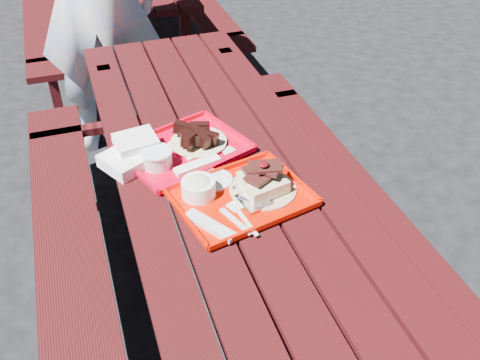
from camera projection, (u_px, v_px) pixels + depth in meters
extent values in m
plane|color=black|center=(229.00, 310.00, 2.32)|extent=(60.00, 60.00, 0.00)
cube|color=#380A0D|center=(141.00, 193.00, 1.79)|extent=(0.14, 2.40, 0.04)
cube|color=#380A0D|center=(185.00, 184.00, 1.83)|extent=(0.14, 2.40, 0.04)
cube|color=#380A0D|center=(226.00, 176.00, 1.87)|extent=(0.14, 2.40, 0.04)
cube|color=#380A0D|center=(266.00, 167.00, 1.91)|extent=(0.14, 2.40, 0.04)
cube|color=#380A0D|center=(305.00, 160.00, 1.95)|extent=(0.14, 2.40, 0.04)
cube|color=#380A0D|center=(73.00, 274.00, 1.91)|extent=(0.25, 2.40, 0.04)
cube|color=#380A0D|center=(67.00, 185.00, 2.67)|extent=(0.06, 0.06, 0.42)
cube|color=#380A0D|center=(361.00, 206.00, 2.20)|extent=(0.25, 2.40, 0.04)
cube|color=#380A0D|center=(282.00, 143.00, 2.97)|extent=(0.06, 0.06, 0.42)
cube|color=#380A0D|center=(115.00, 135.00, 2.73)|extent=(0.06, 0.06, 0.75)
cube|color=#380A0D|center=(227.00, 116.00, 2.88)|extent=(0.06, 0.06, 0.75)
cube|color=#380A0D|center=(171.00, 116.00, 2.77)|extent=(1.40, 0.06, 0.04)
cube|color=#380A0D|center=(41.00, 9.00, 4.01)|extent=(0.25, 2.40, 0.04)
cube|color=#380A0D|center=(54.00, 85.00, 3.51)|extent=(0.06, 0.06, 0.42)
cube|color=#380A0D|center=(42.00, 2.00, 4.77)|extent=(0.06, 0.06, 0.42)
cube|color=#380A0D|center=(222.00, 61.00, 3.80)|extent=(0.06, 0.06, 0.42)
cube|color=#380A0D|center=(95.00, 64.00, 3.39)|extent=(0.06, 0.06, 0.75)
cube|color=#380A0D|center=(187.00, 51.00, 3.54)|extent=(0.06, 0.06, 0.75)
cube|color=#380A0D|center=(141.00, 49.00, 3.43)|extent=(1.40, 0.06, 0.04)
cube|color=red|center=(241.00, 199.00, 1.73)|extent=(0.46, 0.39, 0.01)
cube|color=red|center=(218.00, 171.00, 1.83)|extent=(0.40, 0.10, 0.02)
cube|color=red|center=(268.00, 224.00, 1.61)|extent=(0.40, 0.10, 0.02)
cube|color=red|center=(293.00, 176.00, 1.80)|extent=(0.08, 0.31, 0.02)
cube|color=red|center=(184.00, 217.00, 1.64)|extent=(0.08, 0.31, 0.02)
cylinder|color=tan|center=(263.00, 189.00, 1.76)|extent=(0.22, 0.22, 0.01)
cube|color=beige|center=(267.00, 189.00, 1.71)|extent=(0.15, 0.09, 0.04)
cube|color=beige|center=(259.00, 175.00, 1.77)|extent=(0.15, 0.09, 0.04)
ellipsoid|color=#4D090D|center=(264.00, 161.00, 1.69)|extent=(0.03, 0.03, 0.01)
cylinder|color=white|center=(198.00, 188.00, 1.72)|extent=(0.11, 0.11, 0.06)
ellipsoid|color=beige|center=(198.00, 184.00, 1.71)|extent=(0.09, 0.09, 0.04)
cylinder|color=silver|center=(216.00, 180.00, 1.79)|extent=(0.11, 0.11, 0.01)
cube|color=silver|center=(210.00, 226.00, 1.61)|extent=(0.13, 0.18, 0.01)
cube|color=silver|center=(236.00, 221.00, 1.63)|extent=(0.07, 0.14, 0.01)
cube|color=silver|center=(245.00, 220.00, 1.64)|extent=(0.03, 0.16, 0.00)
cube|color=white|center=(236.00, 206.00, 1.69)|extent=(0.06, 0.06, 0.00)
cube|color=red|center=(184.00, 151.00, 1.94)|extent=(0.50, 0.44, 0.01)
cube|color=red|center=(160.00, 130.00, 2.03)|extent=(0.39, 0.15, 0.02)
cube|color=red|center=(210.00, 169.00, 1.83)|extent=(0.39, 0.15, 0.02)
cube|color=red|center=(229.00, 129.00, 2.04)|extent=(0.12, 0.31, 0.02)
cube|color=red|center=(134.00, 170.00, 1.83)|extent=(0.12, 0.31, 0.02)
cube|color=white|center=(195.00, 145.00, 1.96)|extent=(0.18, 0.18, 0.01)
cylinder|color=beige|center=(199.00, 142.00, 1.97)|extent=(0.21, 0.21, 0.01)
cylinder|color=silver|center=(157.00, 159.00, 1.85)|extent=(0.10, 0.10, 0.05)
cylinder|color=white|center=(156.00, 152.00, 1.83)|extent=(0.11, 0.11, 0.01)
cube|color=white|center=(198.00, 165.00, 1.86)|extent=(0.17, 0.08, 0.01)
cube|color=silver|center=(228.00, 150.00, 1.93)|extent=(0.06, 0.05, 0.00)
cube|color=white|center=(133.00, 157.00, 1.88)|extent=(0.26, 0.23, 0.05)
cube|color=white|center=(136.00, 142.00, 1.88)|extent=(0.16, 0.13, 0.04)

